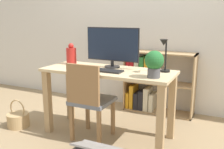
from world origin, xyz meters
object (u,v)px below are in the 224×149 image
object	(u,v)px
vase	(71,55)
basket	(18,119)
keyboard	(106,71)
monitor	(112,45)
chair	(90,99)
bookshelf	(147,84)
potted_plant	(154,63)
desk_lamp	(164,53)

from	to	relation	value
vase	basket	xyz separation A→B (m)	(-0.54, -0.37, -0.76)
keyboard	monitor	bearing A→B (deg)	97.71
chair	bookshelf	world-z (taller)	chair
monitor	potted_plant	bearing A→B (deg)	-26.21
keyboard	vase	xyz separation A→B (m)	(-0.55, 0.19, 0.10)
vase	basket	bearing A→B (deg)	-145.42
basket	monitor	bearing A→B (deg)	20.45
monitor	basket	bearing A→B (deg)	-159.55
keyboard	bookshelf	world-z (taller)	bookshelf
desk_lamp	potted_plant	size ratio (longest dim) A/B	1.34
basket	vase	bearing A→B (deg)	34.58
monitor	chair	distance (m)	0.62
basket	chair	bearing A→B (deg)	4.60
potted_plant	chair	xyz separation A→B (m)	(-0.66, -0.05, -0.42)
vase	desk_lamp	xyz separation A→B (m)	(1.10, -0.01, 0.10)
keyboard	desk_lamp	bearing A→B (deg)	18.28
monitor	potted_plant	xyz separation A→B (m)	(0.55, -0.27, -0.10)
keyboard	vase	size ratio (longest dim) A/B	1.42
keyboard	potted_plant	distance (m)	0.54
chair	basket	xyz separation A→B (m)	(-0.95, -0.08, -0.37)
monitor	basket	size ratio (longest dim) A/B	1.82
monitor	bookshelf	xyz separation A→B (m)	(0.15, 0.80, -0.61)
keyboard	bookshelf	xyz separation A→B (m)	(0.12, 1.01, -0.38)
monitor	basket	xyz separation A→B (m)	(-1.06, -0.39, -0.89)
keyboard	bookshelf	bearing A→B (deg)	83.40
desk_lamp	chair	xyz separation A→B (m)	(-0.69, -0.28, -0.49)
chair	bookshelf	bearing A→B (deg)	71.28
vase	bookshelf	size ratio (longest dim) A/B	0.26
keyboard	potted_plant	xyz separation A→B (m)	(0.52, -0.05, 0.13)
vase	potted_plant	world-z (taller)	potted_plant
vase	monitor	bearing A→B (deg)	2.60
monitor	desk_lamp	distance (m)	0.58
desk_lamp	bookshelf	bearing A→B (deg)	117.59
monitor	chair	size ratio (longest dim) A/B	0.73
chair	bookshelf	xyz separation A→B (m)	(0.26, 1.12, -0.09)
keyboard	desk_lamp	size ratio (longest dim) A/B	1.03
monitor	vase	world-z (taller)	monitor
potted_plant	chair	bearing A→B (deg)	-175.83
potted_plant	bookshelf	size ratio (longest dim) A/B	0.27
potted_plant	keyboard	bearing A→B (deg)	174.03
keyboard	potted_plant	bearing A→B (deg)	-5.97
vase	chair	distance (m)	0.64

